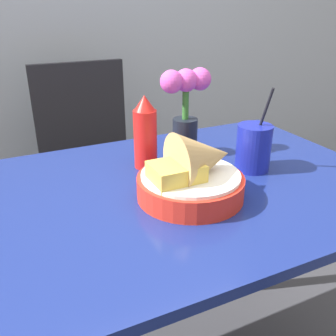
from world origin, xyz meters
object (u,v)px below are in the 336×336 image
Objects in this scene: food_basket at (194,174)px; flower_vase at (185,105)px; ketchup_bottle at (145,133)px; drink_cup at (253,149)px; chair_far_window at (89,152)px.

flower_vase is (0.10, 0.24, 0.09)m from food_basket.
food_basket is at bearing -80.39° from ketchup_bottle.
food_basket is 1.09× the size of drink_cup.
flower_vase is (0.14, 0.04, 0.05)m from ketchup_bottle.
flower_vase reaches higher than chair_far_window.
drink_cup is at bearing -56.95° from flower_vase.
food_basket is 0.27m from flower_vase.
flower_vase is at bearing 66.80° from food_basket.
flower_vase is (0.14, -0.64, 0.35)m from chair_far_window.
chair_far_window is 0.73m from ketchup_bottle.
drink_cup is 0.91× the size of flower_vase.
chair_far_window reaches higher than food_basket.
drink_cup is (0.25, -0.13, -0.04)m from ketchup_bottle.
ketchup_bottle is at bearing 99.61° from food_basket.
drink_cup reaches higher than ketchup_bottle.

